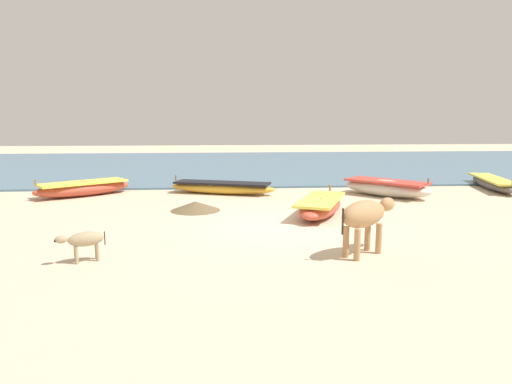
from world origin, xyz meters
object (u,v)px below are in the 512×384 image
fishing_boat_2 (386,188)px  fishing_boat_3 (222,187)px  fishing_boat_4 (493,183)px  fishing_boat_5 (321,206)px  cow_adult_tan (365,216)px  fishing_boat_1 (83,188)px  calf_near_dun (84,240)px

fishing_boat_2 → fishing_boat_3: fishing_boat_2 is taller
fishing_boat_2 → fishing_boat_4: fishing_boat_2 is taller
fishing_boat_5 → fishing_boat_4: bearing=-37.1°
fishing_boat_2 → cow_adult_tan: 7.27m
fishing_boat_1 → calf_near_dun: (2.32, -7.56, 0.13)m
fishing_boat_4 → calf_near_dun: bearing=-43.2°
fishing_boat_2 → cow_adult_tan: size_ratio=2.05×
fishing_boat_2 → fishing_boat_3: size_ratio=0.77×
fishing_boat_1 → cow_adult_tan: 10.76m
fishing_boat_3 → cow_adult_tan: (2.73, -7.59, 0.54)m
fishing_boat_5 → calf_near_dun: 6.47m
cow_adult_tan → calf_near_dun: size_ratio=1.78×
fishing_boat_2 → cow_adult_tan: bearing=-67.6°
fishing_boat_1 → fishing_boat_2: fishing_boat_2 is taller
fishing_boat_2 → fishing_boat_4: 5.01m
fishing_boat_3 → cow_adult_tan: 8.09m
fishing_boat_1 → calf_near_dun: fishing_boat_1 is taller
fishing_boat_5 → fishing_boat_2: bearing=-21.6°
fishing_boat_1 → fishing_boat_4: (15.51, 0.35, -0.05)m
fishing_boat_4 → cow_adult_tan: (-7.87, -7.92, 0.55)m
calf_near_dun → fishing_boat_1: bearing=-96.0°
fishing_boat_1 → fishing_boat_5: 8.57m
cow_adult_tan → fishing_boat_5: bearing=54.2°
fishing_boat_2 → calf_near_dun: bearing=-94.6°
fishing_boat_1 → fishing_boat_5: size_ratio=1.04×
fishing_boat_3 → fishing_boat_4: 10.61m
fishing_boat_4 → fishing_boat_1: bearing=-72.8°
fishing_boat_2 → fishing_boat_5: fishing_boat_2 is taller
fishing_boat_4 → cow_adult_tan: cow_adult_tan is taller
fishing_boat_5 → fishing_boat_1: bearing=87.7°
fishing_boat_1 → fishing_boat_4: size_ratio=0.77×
fishing_boat_4 → fishing_boat_3: bearing=-72.4°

